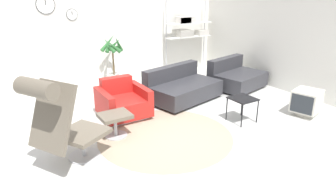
{
  "coord_description": "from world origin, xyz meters",
  "views": [
    {
      "loc": [
        -2.3,
        -3.83,
        2.24
      ],
      "look_at": [
        0.26,
        0.28,
        0.55
      ],
      "focal_mm": 32.0,
      "sensor_mm": 36.0,
      "label": 1
    }
  ],
  "objects_px": {
    "armchair_red": "(123,103)",
    "potted_plant": "(114,65)",
    "ottoman": "(115,120)",
    "shelf_unit": "(188,27)",
    "lounge_chair": "(60,117)",
    "couch_low": "(182,88)",
    "crt_television": "(306,102)",
    "couch_second": "(236,78)",
    "side_table": "(243,101)"
  },
  "relations": [
    {
      "from": "armchair_red",
      "to": "potted_plant",
      "type": "height_order",
      "value": "potted_plant"
    },
    {
      "from": "ottoman",
      "to": "shelf_unit",
      "type": "distance_m",
      "value": 4.32
    },
    {
      "from": "lounge_chair",
      "to": "ottoman",
      "type": "relative_size",
      "value": 2.7
    },
    {
      "from": "lounge_chair",
      "to": "ottoman",
      "type": "distance_m",
      "value": 1.15
    },
    {
      "from": "armchair_red",
      "to": "couch_low",
      "type": "relative_size",
      "value": 0.51
    },
    {
      "from": "ottoman",
      "to": "armchair_red",
      "type": "bearing_deg",
      "value": 57.81
    },
    {
      "from": "lounge_chair",
      "to": "couch_low",
      "type": "xyz_separation_m",
      "value": [
        2.78,
        1.35,
        -0.5
      ]
    },
    {
      "from": "armchair_red",
      "to": "crt_television",
      "type": "height_order",
      "value": "armchair_red"
    },
    {
      "from": "ottoman",
      "to": "couch_second",
      "type": "xyz_separation_m",
      "value": [
        3.41,
        0.82,
        -0.04
      ]
    },
    {
      "from": "lounge_chair",
      "to": "armchair_red",
      "type": "xyz_separation_m",
      "value": [
        1.35,
        1.2,
        -0.49
      ]
    },
    {
      "from": "potted_plant",
      "to": "side_table",
      "type": "bearing_deg",
      "value": -70.74
    },
    {
      "from": "ottoman",
      "to": "side_table",
      "type": "distance_m",
      "value": 2.23
    },
    {
      "from": "side_table",
      "to": "crt_television",
      "type": "height_order",
      "value": "crt_television"
    },
    {
      "from": "ottoman",
      "to": "couch_low",
      "type": "xyz_separation_m",
      "value": [
        1.85,
        0.84,
        -0.04
      ]
    },
    {
      "from": "couch_second",
      "to": "shelf_unit",
      "type": "xyz_separation_m",
      "value": [
        -0.12,
        1.81,
        1.0
      ]
    },
    {
      "from": "couch_second",
      "to": "shelf_unit",
      "type": "distance_m",
      "value": 2.07
    },
    {
      "from": "couch_second",
      "to": "armchair_red",
      "type": "bearing_deg",
      "value": -10.19
    },
    {
      "from": "side_table",
      "to": "potted_plant",
      "type": "height_order",
      "value": "potted_plant"
    },
    {
      "from": "ottoman",
      "to": "side_table",
      "type": "relative_size",
      "value": 1.1
    },
    {
      "from": "couch_low",
      "to": "couch_second",
      "type": "relative_size",
      "value": 1.21
    },
    {
      "from": "armchair_red",
      "to": "side_table",
      "type": "relative_size",
      "value": 1.95
    },
    {
      "from": "potted_plant",
      "to": "ottoman",
      "type": "bearing_deg",
      "value": -112.01
    },
    {
      "from": "couch_low",
      "to": "ottoman",
      "type": "bearing_deg",
      "value": 11.47
    },
    {
      "from": "couch_second",
      "to": "couch_low",
      "type": "bearing_deg",
      "value": -13.33
    },
    {
      "from": "lounge_chair",
      "to": "couch_second",
      "type": "relative_size",
      "value": 0.94
    },
    {
      "from": "lounge_chair",
      "to": "potted_plant",
      "type": "bearing_deg",
      "value": 118.1
    },
    {
      "from": "ottoman",
      "to": "shelf_unit",
      "type": "xyz_separation_m",
      "value": [
        3.28,
        2.63,
        0.97
      ]
    },
    {
      "from": "lounge_chair",
      "to": "side_table",
      "type": "distance_m",
      "value": 3.08
    },
    {
      "from": "side_table",
      "to": "crt_television",
      "type": "bearing_deg",
      "value": -19.19
    },
    {
      "from": "lounge_chair",
      "to": "crt_television",
      "type": "distance_m",
      "value": 4.34
    },
    {
      "from": "armchair_red",
      "to": "couch_second",
      "type": "bearing_deg",
      "value": -176.25
    },
    {
      "from": "armchair_red",
      "to": "shelf_unit",
      "type": "distance_m",
      "value": 3.59
    },
    {
      "from": "lounge_chair",
      "to": "armchair_red",
      "type": "height_order",
      "value": "lounge_chair"
    },
    {
      "from": "couch_second",
      "to": "crt_television",
      "type": "height_order",
      "value": "couch_second"
    },
    {
      "from": "ottoman",
      "to": "potted_plant",
      "type": "distance_m",
      "value": 2.74
    },
    {
      "from": "ottoman",
      "to": "crt_television",
      "type": "relative_size",
      "value": 0.79
    },
    {
      "from": "potted_plant",
      "to": "crt_television",
      "type": "bearing_deg",
      "value": -57.05
    },
    {
      "from": "side_table",
      "to": "potted_plant",
      "type": "distance_m",
      "value": 3.37
    },
    {
      "from": "side_table",
      "to": "ottoman",
      "type": "bearing_deg",
      "value": 163.1
    },
    {
      "from": "ottoman",
      "to": "armchair_red",
      "type": "height_order",
      "value": "armchair_red"
    },
    {
      "from": "side_table",
      "to": "crt_television",
      "type": "relative_size",
      "value": 0.72
    },
    {
      "from": "couch_low",
      "to": "crt_television",
      "type": "relative_size",
      "value": 2.78
    },
    {
      "from": "side_table",
      "to": "crt_television",
      "type": "distance_m",
      "value": 1.3
    },
    {
      "from": "potted_plant",
      "to": "couch_second",
      "type": "bearing_deg",
      "value": -35.61
    },
    {
      "from": "couch_low",
      "to": "shelf_unit",
      "type": "distance_m",
      "value": 2.5
    },
    {
      "from": "couch_second",
      "to": "crt_television",
      "type": "relative_size",
      "value": 2.29
    },
    {
      "from": "ottoman",
      "to": "side_table",
      "type": "xyz_separation_m",
      "value": [
        2.13,
        -0.65,
        0.1
      ]
    },
    {
      "from": "couch_low",
      "to": "shelf_unit",
      "type": "xyz_separation_m",
      "value": [
        1.43,
        1.8,
        1.0
      ]
    },
    {
      "from": "ottoman",
      "to": "couch_second",
      "type": "distance_m",
      "value": 3.5
    },
    {
      "from": "potted_plant",
      "to": "lounge_chair",
      "type": "bearing_deg",
      "value": -122.52
    }
  ]
}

